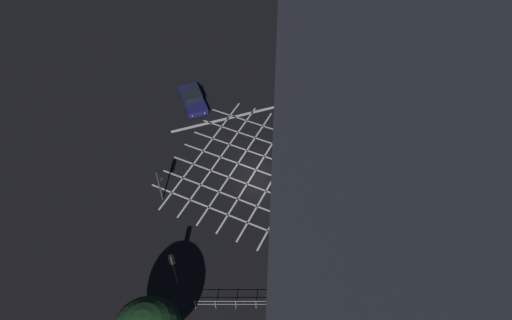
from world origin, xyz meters
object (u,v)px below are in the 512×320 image
Objects in this scene: traffic_light_nw_main at (173,264)px; traffic_light_median_north at (159,180)px; traffic_light_se_cross at (301,64)px; traffic_light_se_main at (309,64)px; street_lamp_west at (510,131)px; traffic_light_median_south at (328,129)px; traffic_light_sw_cross at (383,204)px; street_lamp_east at (339,233)px; waiting_car at (193,99)px; traffic_light_sw_main at (383,180)px.

traffic_light_nw_main is 7.36m from traffic_light_median_north.
traffic_light_median_north is 17.82m from traffic_light_se_cross.
traffic_light_se_cross is at bearing -44.42° from traffic_light_nw_main.
traffic_light_se_main is 0.43× the size of street_lamp_west.
traffic_light_median_north is at bearing 1.27° from traffic_light_median_south.
traffic_light_se_cross reaches higher than traffic_light_sw_cross.
traffic_light_se_cross is at bearing 30.31° from traffic_light_median_north.
street_lamp_east reaches higher than traffic_light_se_cross.
traffic_light_sw_cross is at bearing 27.88° from waiting_car.
waiting_car is at bearing -6.86° from traffic_light_se_cross.
traffic_light_median_north is 16.53m from traffic_light_sw_main.
traffic_light_se_main reaches higher than traffic_light_sw_cross.
traffic_light_sw_cross reaches higher than traffic_light_median_north.
street_lamp_east reaches higher than traffic_light_nw_main.
traffic_light_se_cross is (0.62, 0.51, -0.30)m from traffic_light_se_main.
traffic_light_sw_cross is 0.91× the size of traffic_light_sw_main.
traffic_light_sw_main is at bearing 73.92° from street_lamp_west.
waiting_car is (17.87, 9.46, -1.86)m from traffic_light_sw_cross.
street_lamp_west is (-2.12, -7.35, 4.53)m from traffic_light_sw_main.
street_lamp_west reaches higher than traffic_light_median_north.
traffic_light_median_south is at bearing 42.01° from waiting_car.
traffic_light_median_south is at bearing -24.42° from street_lamp_east.
traffic_light_nw_main is at bearing -17.66° from waiting_car.
traffic_light_median_south is 8.30m from traffic_light_se_main.
traffic_light_sw_cross is 20.31m from waiting_car.
street_lamp_west reaches higher than waiting_car.
traffic_light_median_north is 0.31× the size of street_lamp_west.
traffic_light_median_south is (7.95, 0.51, 0.31)m from traffic_light_sw_cross.
traffic_light_median_north is at bearing -27.89° from traffic_light_sw_cross.
waiting_car is (18.19, 17.84, -6.60)m from street_lamp_west.
traffic_light_se_main reaches higher than traffic_light_median_south.
traffic_light_median_south is 13.54m from waiting_car.
traffic_light_se_main is 11.35m from waiting_car.
traffic_light_se_cross is at bearing 0.37° from traffic_light_sw_main.
traffic_light_median_north is 0.81× the size of traffic_light_se_cross.
street_lamp_east is at bearing -20.04° from traffic_light_se_main.
traffic_light_se_cross is 14.82m from traffic_light_sw_main.
traffic_light_se_main reaches higher than traffic_light_se_cross.
traffic_light_median_south is 6.33m from traffic_light_sw_main.
traffic_light_sw_main is 0.85× the size of waiting_car.
traffic_light_median_south is at bearing 1.27° from traffic_light_median_north.
street_lamp_east is at bearing -50.17° from traffic_light_median_north.
traffic_light_se_cross is 0.39× the size of street_lamp_west.
traffic_light_nw_main is 18.54m from waiting_car.
traffic_light_nw_main is 16.15m from traffic_light_sw_main.
street_lamp_east is (-3.37, -9.54, 3.56)m from traffic_light_nw_main.
street_lamp_west is (-8.26, -8.90, 4.43)m from traffic_light_median_south.
traffic_light_nw_main is 0.80× the size of traffic_light_se_main.
traffic_light_sw_cross is at bearing -60.93° from street_lamp_east.
street_lamp_east is at bearing 126.65° from traffic_light_sw_main.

